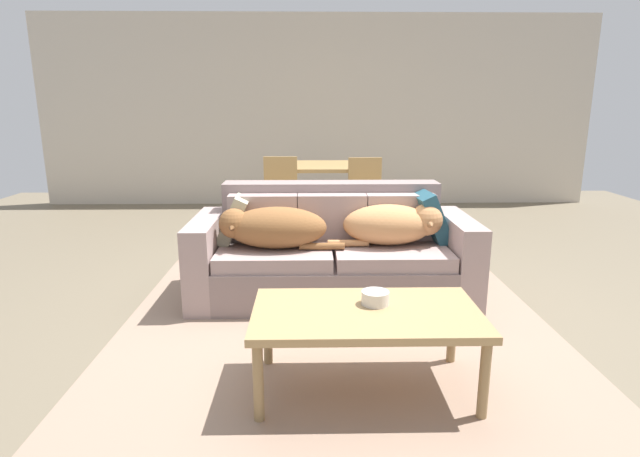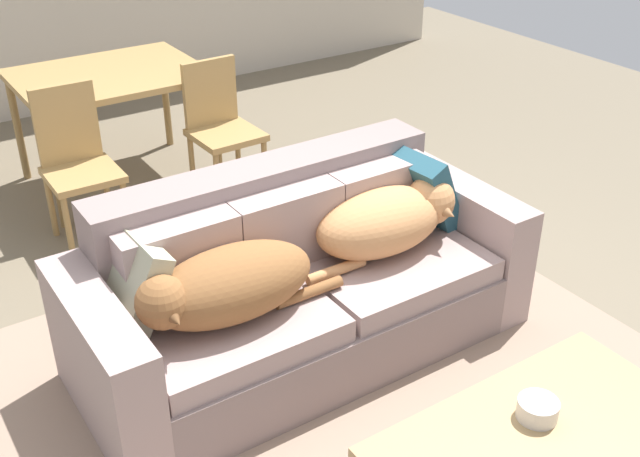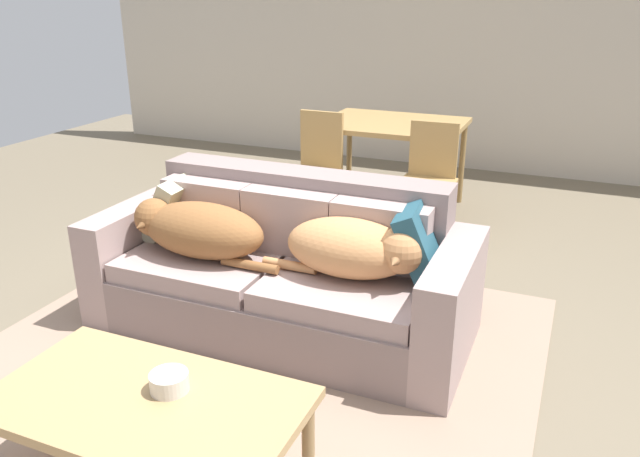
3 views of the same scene
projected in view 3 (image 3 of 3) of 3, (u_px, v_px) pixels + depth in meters
ground_plane at (263, 336)px, 3.52m from camera, size 10.00×10.00×0.00m
back_partition at (440, 36)px, 6.48m from camera, size 8.00×0.12×2.70m
area_rug at (217, 396)px, 3.00m from camera, size 2.86×3.30×0.01m
couch at (285, 272)px, 3.54m from camera, size 2.10×0.89×0.85m
dog_on_left_cushion at (197, 229)px, 3.46m from camera, size 0.91×0.37×0.30m
dog_on_right_cushion at (357, 248)px, 3.20m from camera, size 0.86×0.39×0.31m
throw_pillow_by_left_arm at (173, 207)px, 3.76m from camera, size 0.26×0.38×0.38m
throw_pillow_by_right_arm at (422, 243)px, 3.21m from camera, size 0.30×0.42×0.41m
coffee_table at (146, 409)px, 2.28m from camera, size 1.15×0.64×0.44m
bowl_on_coffee_table at (169, 382)px, 2.30m from camera, size 0.14×0.14×0.07m
dining_table at (392, 131)px, 5.30m from camera, size 1.17×0.93×0.77m
dining_chair_near_left at (316, 165)px, 5.02m from camera, size 0.41×0.41×0.91m
dining_chair_near_right at (429, 176)px, 4.68m from camera, size 0.41×0.41×0.90m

